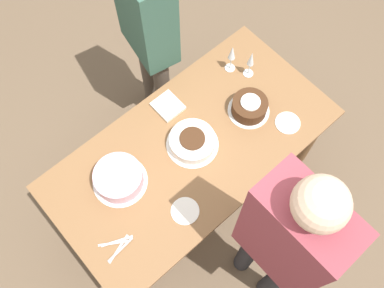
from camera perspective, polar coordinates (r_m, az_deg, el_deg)
ground_plane at (r=3.15m, az=0.00°, el=-5.88°), size 12.00×12.00×0.00m
dining_table at (r=2.56m, az=0.00°, el=-1.40°), size 1.70×0.87×0.73m
cake_center_white at (r=2.44m, az=0.05°, el=0.32°), size 0.30×0.30×0.09m
cake_front_chocolate at (r=2.56m, az=7.66°, el=4.95°), size 0.25×0.25×0.11m
cake_back_decorated at (r=2.38m, az=-9.72°, el=-4.52°), size 0.31×0.31×0.11m
wine_glass_near at (r=2.63m, az=7.86°, el=11.01°), size 0.06×0.06×0.21m
wine_glass_far at (r=2.63m, az=5.33°, el=11.84°), size 0.06×0.06×0.22m
dessert_plate_left at (r=2.34m, az=-0.93°, el=-8.92°), size 0.16×0.16×0.01m
dessert_plate_right at (r=2.60m, az=12.64°, el=2.76°), size 0.15×0.15×0.01m
fork_pile at (r=2.33m, az=-9.89°, el=-13.20°), size 0.18×0.12×0.01m
napkin_stack at (r=2.59m, az=-3.24°, el=5.08°), size 0.15×0.17×0.02m
person_cutting at (r=2.00m, az=12.18°, el=-12.69°), size 0.22×0.40×1.77m
person_watching at (r=2.67m, az=-5.89°, el=15.22°), size 0.29×0.43×1.57m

